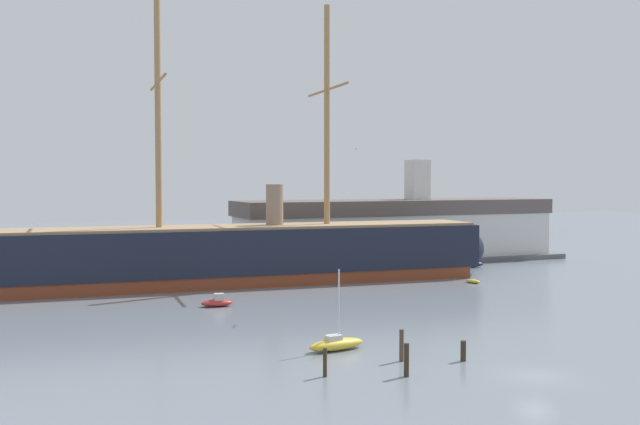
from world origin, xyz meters
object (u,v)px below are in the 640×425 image
object	(u,v)px
dinghy_alongside_stern	(473,281)
dinghy_far_left	(48,289)
mooring_piling_nearest	(325,362)
seagull_in_flight	(356,149)
sailboat_foreground_left	(336,344)
mooring_piling_left_pair	(402,345)
mooring_piling_right_pair	(406,360)
motorboat_alongside_bow	(217,302)
dockside_warehouse_right	(397,231)
tall_ship	(246,253)
sailboat_far_right	(466,264)
mooring_piling_midwater	(463,351)

from	to	relation	value
dinghy_alongside_stern	dinghy_far_left	world-z (taller)	dinghy_far_left
mooring_piling_nearest	seagull_in_flight	bearing A→B (deg)	60.02
sailboat_foreground_left	seagull_in_flight	world-z (taller)	seagull_in_flight
dinghy_alongside_stern	seagull_in_flight	bearing A→B (deg)	-153.31
mooring_piling_nearest	mooring_piling_left_pair	world-z (taller)	mooring_piling_left_pair
mooring_piling_nearest	mooring_piling_right_pair	world-z (taller)	mooring_piling_right_pair
motorboat_alongside_bow	seagull_in_flight	size ratio (longest dim) A/B	2.95
dockside_warehouse_right	mooring_piling_nearest	bearing A→B (deg)	-122.58
tall_ship	motorboat_alongside_bow	bearing A→B (deg)	-117.22
dockside_warehouse_right	seagull_in_flight	distance (m)	45.95
sailboat_far_right	mooring_piling_right_pair	bearing A→B (deg)	-127.54
motorboat_alongside_bow	sailboat_far_right	distance (m)	47.68
mooring_piling_left_pair	dinghy_far_left	bearing A→B (deg)	116.56
mooring_piling_left_pair	mooring_piling_right_pair	xyz separation A→B (m)	(-1.73, -3.83, -0.04)
mooring_piling_right_pair	dockside_warehouse_right	size ratio (longest dim) A/B	0.04
dinghy_far_left	mooring_piling_left_pair	distance (m)	51.57
dockside_warehouse_right	sailboat_foreground_left	bearing A→B (deg)	-122.97
dinghy_far_left	seagull_in_flight	xyz separation A→B (m)	(29.21, -25.21, 16.38)
mooring_piling_left_pair	mooring_piling_right_pair	world-z (taller)	mooring_piling_left_pair
mooring_piling_right_pair	sailboat_far_right	bearing A→B (deg)	52.46
mooring_piling_nearest	dockside_warehouse_right	size ratio (longest dim) A/B	0.03
dinghy_alongside_stern	mooring_piling_nearest	world-z (taller)	mooring_piling_nearest
dinghy_alongside_stern	mooring_piling_midwater	xyz separation A→B (m)	(-24.07, -33.78, 0.51)
dinghy_far_left	mooring_piling_right_pair	size ratio (longest dim) A/B	1.03
dinghy_alongside_stern	dinghy_far_left	xyz separation A→B (m)	(-51.39, 14.06, 0.00)
mooring_piling_left_pair	mooring_piling_nearest	bearing A→B (deg)	-165.93
tall_ship	mooring_piling_left_pair	xyz separation A→B (m)	(-0.95, -42.99, -2.73)
dinghy_far_left	dinghy_alongside_stern	bearing A→B (deg)	-15.31
dinghy_far_left	dockside_warehouse_right	world-z (taller)	dockside_warehouse_right
dinghy_alongside_stern	dockside_warehouse_right	size ratio (longest dim) A/B	0.04
mooring_piling_midwater	seagull_in_flight	size ratio (longest dim) A/B	1.29
sailboat_foreground_left	motorboat_alongside_bow	world-z (taller)	sailboat_foreground_left
motorboat_alongside_bow	dinghy_far_left	bearing A→B (deg)	131.57
dinghy_alongside_stern	motorboat_alongside_bow	bearing A→B (deg)	-173.17
dinghy_far_left	sailboat_far_right	world-z (taller)	sailboat_far_right
sailboat_foreground_left	dinghy_alongside_stern	world-z (taller)	sailboat_foreground_left
mooring_piling_midwater	seagull_in_flight	bearing A→B (deg)	85.23
tall_ship	mooring_piling_nearest	xyz separation A→B (m)	(-7.85, -44.72, -2.94)
dockside_warehouse_right	motorboat_alongside_bow	bearing A→B (deg)	-141.77
tall_ship	mooring_piling_left_pair	world-z (taller)	tall_ship
dinghy_far_left	mooring_piling_midwater	size ratio (longest dim) A/B	1.55
dinghy_alongside_stern	mooring_piling_nearest	distance (m)	48.82
tall_ship	dockside_warehouse_right	xyz separation A→B (m)	(30.15, 14.74, 1.18)
tall_ship	dinghy_far_left	bearing A→B (deg)	172.57
motorboat_alongside_bow	mooring_piling_nearest	distance (m)	29.57
sailboat_foreground_left	mooring_piling_midwater	bearing A→B (deg)	-42.29
mooring_piling_right_pair	seagull_in_flight	bearing A→B (deg)	72.31
mooring_piling_right_pair	dockside_warehouse_right	distance (m)	69.89
seagull_in_flight	mooring_piling_midwater	bearing A→B (deg)	-94.77
mooring_piling_left_pair	dockside_warehouse_right	distance (m)	65.69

